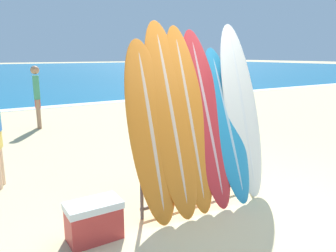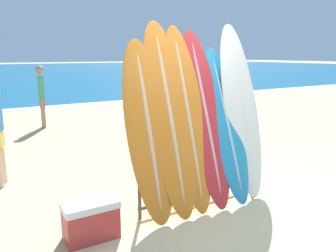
# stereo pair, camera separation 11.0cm
# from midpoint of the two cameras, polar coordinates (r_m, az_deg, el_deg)

# --- Properties ---
(ground_plane) EXTENTS (160.00, 160.00, 0.00)m
(ground_plane) POSITION_cam_midpoint_polar(r_m,az_deg,el_deg) (4.24, 10.64, -14.08)
(ground_plane) COLOR beige
(surfboard_rack) EXTENTS (1.74, 0.04, 0.84)m
(surfboard_rack) POSITION_cam_midpoint_polar(r_m,az_deg,el_deg) (4.20, 5.03, -7.42)
(surfboard_rack) COLOR #47474C
(surfboard_rack) RESTS_ON ground_plane
(surfboard_slot_0) EXTENTS (0.54, 0.71, 2.06)m
(surfboard_slot_0) POSITION_cam_midpoint_polar(r_m,az_deg,el_deg) (3.70, -3.90, -0.83)
(surfboard_slot_0) COLOR orange
(surfboard_slot_0) RESTS_ON ground_plane
(surfboard_slot_1) EXTENTS (0.56, 0.86, 2.29)m
(surfboard_slot_1) POSITION_cam_midpoint_polar(r_m,az_deg,el_deg) (3.85, -0.28, 1.45)
(surfboard_slot_1) COLOR orange
(surfboard_slot_1) RESTS_ON ground_plane
(surfboard_slot_2) EXTENTS (0.50, 0.81, 2.24)m
(surfboard_slot_2) POSITION_cam_midpoint_polar(r_m,az_deg,el_deg) (3.99, 2.91, 1.45)
(surfboard_slot_2) COLOR orange
(surfboard_slot_2) RESTS_ON ground_plane
(surfboard_slot_3) EXTENTS (0.52, 0.87, 2.20)m
(surfboard_slot_3) POSITION_cam_midpoint_polar(r_m,az_deg,el_deg) (4.16, 5.96, 1.59)
(surfboard_slot_3) COLOR red
(surfboard_slot_3) RESTS_ON ground_plane
(surfboard_slot_4) EXTENTS (0.50, 0.85, 1.98)m
(surfboard_slot_4) POSITION_cam_midpoint_polar(r_m,az_deg,el_deg) (4.34, 9.48, 0.42)
(surfboard_slot_4) COLOR teal
(surfboard_slot_4) RESTS_ON ground_plane
(surfboard_slot_5) EXTENTS (0.56, 0.75, 2.29)m
(surfboard_slot_5) POSITION_cam_midpoint_polar(r_m,az_deg,el_deg) (4.52, 11.98, 2.81)
(surfboard_slot_5) COLOR silver
(surfboard_slot_5) RESTS_ON ground_plane
(person_near_water) EXTENTS (0.21, 0.27, 1.60)m
(person_near_water) POSITION_cam_midpoint_polar(r_m,az_deg,el_deg) (9.02, -22.20, 5.09)
(person_near_water) COLOR #A87A5B
(person_near_water) RESTS_ON ground_plane
(cooler_box) EXTENTS (0.56, 0.32, 0.41)m
(cooler_box) POSITION_cam_midpoint_polar(r_m,az_deg,el_deg) (3.59, -13.68, -15.69)
(cooler_box) COLOR red
(cooler_box) RESTS_ON ground_plane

